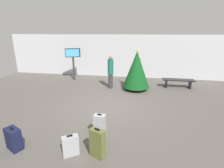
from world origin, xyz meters
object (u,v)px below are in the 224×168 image
flight_info_kiosk (73,58)px  suitcase_1 (97,143)px  traveller_0 (111,71)px  suitcase_0 (70,146)px  suitcase_3 (100,126)px  suitcase_2 (14,139)px  holiday_tree (137,69)px  waiting_bench (178,81)px

flight_info_kiosk → suitcase_1: 7.51m
traveller_0 → suitcase_1: (0.63, -5.39, -0.57)m
suitcase_0 → suitcase_3: suitcase_3 is taller
suitcase_0 → suitcase_1: size_ratio=0.73×
flight_info_kiosk → traveller_0: size_ratio=1.12×
traveller_0 → suitcase_0: traveller_0 is taller
suitcase_1 → suitcase_3: (-0.14, 0.84, -0.02)m
suitcase_2 → holiday_tree: bearing=60.9°
suitcase_2 → suitcase_1: bearing=2.0°
holiday_tree → suitcase_0: size_ratio=3.75×
holiday_tree → suitcase_3: 4.67m
suitcase_0 → flight_info_kiosk: bearing=110.8°
holiday_tree → suitcase_0: 5.67m
traveller_0 → suitcase_0: bearing=-90.6°
holiday_tree → suitcase_2: size_ratio=3.42×
suitcase_1 → traveller_0: bearing=96.6°
suitcase_3 → suitcase_0: bearing=-121.0°
waiting_bench → suitcase_3: bearing=-121.4°
flight_info_kiosk → suitcase_0: size_ratio=3.44×
traveller_0 → suitcase_2: 5.74m
traveller_0 → suitcase_2: traveller_0 is taller
waiting_bench → traveller_0: (-3.68, -0.69, 0.58)m
suitcase_0 → suitcase_1: (0.69, 0.06, 0.11)m
traveller_0 → suitcase_3: size_ratio=2.38×
holiday_tree → traveller_0: holiday_tree is taller
suitcase_0 → suitcase_2: 1.58m
flight_info_kiosk → waiting_bench: flight_info_kiosk is taller
holiday_tree → traveller_0: 1.39m
flight_info_kiosk → suitcase_0: bearing=-69.2°
waiting_bench → suitcase_0: (-3.73, -6.14, -0.09)m
flight_info_kiosk → traveller_0: flight_info_kiosk is taller
suitcase_1 → suitcase_0: bearing=-175.1°
holiday_tree → suitcase_2: holiday_tree is taller
suitcase_0 → suitcase_3: (0.54, 0.90, 0.08)m
traveller_0 → suitcase_2: size_ratio=2.79×
suitcase_0 → suitcase_3: bearing=59.0°
flight_info_kiosk → traveller_0: bearing=-26.5°
holiday_tree → waiting_bench: bearing=17.3°
waiting_bench → traveller_0: 3.79m
waiting_bench → suitcase_2: bearing=-130.8°
suitcase_1 → waiting_bench: bearing=63.4°
flight_info_kiosk → suitcase_3: flight_info_kiosk is taller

